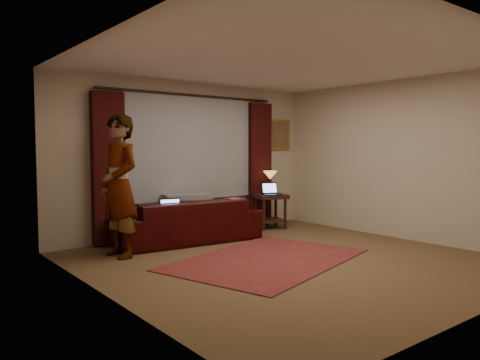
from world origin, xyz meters
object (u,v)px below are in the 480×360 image
object	(u,v)px
laptop_sofa	(173,207)
person	(119,186)
sofa	(186,213)
laptop_table	(272,189)
tiffany_lamp	(270,182)
end_table	(270,211)

from	to	relation	value
laptop_sofa	person	world-z (taller)	person
sofa	laptop_table	size ratio (longest dim) A/B	6.94
person	laptop_sofa	bearing A→B (deg)	92.45
laptop_sofa	laptop_table	xyz separation A→B (m)	(2.15, 0.16, 0.16)
laptop_table	laptop_sofa	bearing A→B (deg)	-159.03
tiffany_lamp	person	world-z (taller)	person
end_table	tiffany_lamp	world-z (taller)	tiffany_lamp
sofa	tiffany_lamp	distance (m)	2.03
sofa	laptop_table	xyz separation A→B (m)	(1.83, 0.02, 0.28)
tiffany_lamp	person	xyz separation A→B (m)	(-3.22, -0.54, 0.13)
end_table	person	bearing A→B (deg)	-171.67
person	end_table	bearing A→B (deg)	90.27
sofa	tiffany_lamp	size ratio (longest dim) A/B	5.47
laptop_sofa	tiffany_lamp	world-z (taller)	tiffany_lamp
end_table	person	xyz separation A→B (m)	(-3.15, -0.46, 0.66)
tiffany_lamp	laptop_sofa	bearing A→B (deg)	-170.79
sofa	end_table	distance (m)	1.92
sofa	end_table	bearing A→B (deg)	-170.16
sofa	laptop_table	distance (m)	1.85
sofa	end_table	xyz separation A→B (m)	(1.91, 0.15, -0.15)
laptop_sofa	end_table	size ratio (longest dim) A/B	0.58
laptop_table	person	distance (m)	3.10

